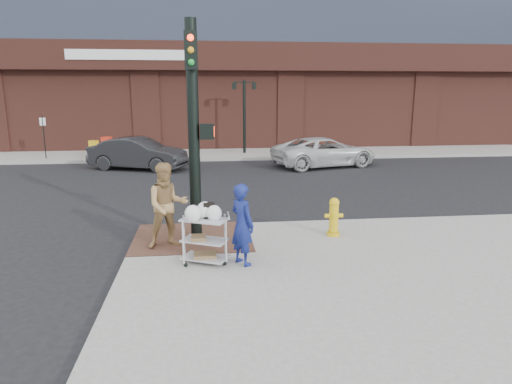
{
  "coord_description": "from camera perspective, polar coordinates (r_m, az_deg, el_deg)",
  "views": [
    {
      "loc": [
        -0.26,
        -9.7,
        3.62
      ],
      "look_at": [
        0.93,
        0.83,
        1.25
      ],
      "focal_mm": 32.0,
      "sensor_mm": 36.0,
      "label": 1
    }
  ],
  "objects": [
    {
      "name": "pedestrian_tan",
      "position": [
        10.35,
        -11.02,
        -1.66
      ],
      "size": [
        1.08,
        0.93,
        1.92
      ],
      "primitive_type": "imported",
      "rotation": [
        0.0,
        0.0,
        0.24
      ],
      "color": "#A57F4D",
      "rests_on": "sidewalk_near"
    },
    {
      "name": "minivan_white",
      "position": [
        22.39,
        8.54,
        4.98
      ],
      "size": [
        5.52,
        3.6,
        1.41
      ],
      "primitive_type": "imported",
      "rotation": [
        0.0,
        0.0,
        1.84
      ],
      "color": "silver",
      "rests_on": "ground"
    },
    {
      "name": "woman_blue",
      "position": [
        9.18,
        -1.73,
        -4.06
      ],
      "size": [
        0.68,
        0.73,
        1.68
      ],
      "primitive_type": "imported",
      "rotation": [
        0.0,
        0.0,
        2.16
      ],
      "color": "navy",
      "rests_on": "sidewalk_near"
    },
    {
      "name": "sedan_dark",
      "position": [
        21.97,
        -14.52,
        4.68
      ],
      "size": [
        4.8,
        3.07,
        1.49
      ],
      "primitive_type": "imported",
      "rotation": [
        0.0,
        0.0,
        1.21
      ],
      "color": "black",
      "rests_on": "ground"
    },
    {
      "name": "utility_cart",
      "position": [
        9.37,
        -6.44,
        -5.49
      ],
      "size": [
        1.04,
        0.84,
        1.26
      ],
      "color": "#ACABB1",
      "rests_on": "sidewalk_near"
    },
    {
      "name": "fire_hydrant",
      "position": [
        11.22,
        9.7,
        -3.02
      ],
      "size": [
        0.45,
        0.31,
        0.95
      ],
      "color": "gold",
      "rests_on": "sidewalk_near"
    },
    {
      "name": "traffic_signal_pole",
      "position": [
        10.51,
        -7.7,
        8.18
      ],
      "size": [
        0.61,
        0.51,
        5.0
      ],
      "color": "black",
      "rests_on": "sidewalk_near"
    },
    {
      "name": "newsbox_red",
      "position": [
        25.6,
        -18.13,
        5.39
      ],
      "size": [
        0.54,
        0.51,
        1.07
      ],
      "primitive_type": "cube",
      "rotation": [
        0.0,
        0.0,
        -0.28
      ],
      "color": "red",
      "rests_on": "sidewalk_far"
    },
    {
      "name": "lamp_post",
      "position": [
        25.82,
        -1.47,
        10.37
      ],
      "size": [
        1.32,
        0.22,
        4.0
      ],
      "color": "black",
      "rests_on": "sidewalk_far"
    },
    {
      "name": "sidewalk_far",
      "position": [
        43.76,
        10.6,
        7.74
      ],
      "size": [
        65.0,
        36.0,
        0.15
      ],
      "primitive_type": "cube",
      "color": "gray",
      "rests_on": "ground"
    },
    {
      "name": "newsbox_yellow",
      "position": [
        25.38,
        -19.59,
        5.06
      ],
      "size": [
        0.49,
        0.47,
        0.92
      ],
      "primitive_type": "cube",
      "rotation": [
        0.0,
        0.0,
        -0.4
      ],
      "color": "gold",
      "rests_on": "sidewalk_far"
    },
    {
      "name": "ground",
      "position": [
        10.36,
        -4.66,
        -7.9
      ],
      "size": [
        220.0,
        220.0,
        0.0
      ],
      "primitive_type": "plane",
      "color": "black",
      "rests_on": "ground"
    },
    {
      "name": "parking_sign",
      "position": [
        26.15,
        -24.97,
        6.23
      ],
      "size": [
        0.05,
        0.05,
        2.2
      ],
      "primitive_type": "cylinder",
      "color": "black",
      "rests_on": "sidewalk_far"
    },
    {
      "name": "brick_curb_ramp",
      "position": [
        11.16,
        -7.92,
        -5.61
      ],
      "size": [
        2.8,
        2.4,
        0.01
      ],
      "primitive_type": "cube",
      "color": "#4C2F24",
      "rests_on": "sidewalk_near"
    }
  ]
}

